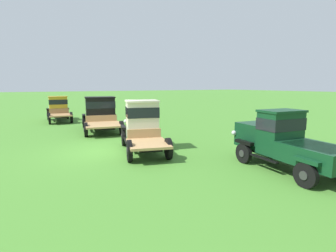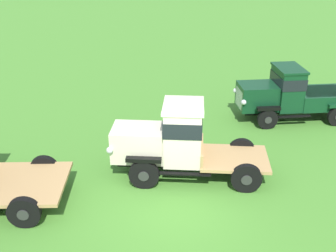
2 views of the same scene
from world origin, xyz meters
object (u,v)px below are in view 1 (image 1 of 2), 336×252
object	(u,v)px
vintage_truck_midrow_center	(141,124)
vintage_truck_far_side	(284,141)
vintage_truck_foreground_near	(58,108)
vintage_truck_second_in_line	(100,113)

from	to	relation	value
vintage_truck_midrow_center	vintage_truck_far_side	xyz separation A→B (m)	(5.41, 3.19, -0.16)
vintage_truck_foreground_near	vintage_truck_midrow_center	size ratio (longest dim) A/B	0.92
vintage_truck_foreground_near	vintage_truck_second_in_line	distance (m)	6.57
vintage_truck_foreground_near	vintage_truck_far_side	world-z (taller)	vintage_truck_far_side
vintage_truck_foreground_near	vintage_truck_midrow_center	world-z (taller)	vintage_truck_midrow_center
vintage_truck_midrow_center	vintage_truck_far_side	size ratio (longest dim) A/B	1.08
vintage_truck_second_in_line	vintage_truck_far_side	xyz separation A→B (m)	(11.87, 3.37, -0.12)
vintage_truck_foreground_near	vintage_truck_second_in_line	xyz separation A→B (m)	(6.31, 1.84, 0.07)
vintage_truck_second_in_line	vintage_truck_foreground_near	bearing A→B (deg)	-163.71
vintage_truck_second_in_line	vintage_truck_midrow_center	bearing A→B (deg)	1.59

